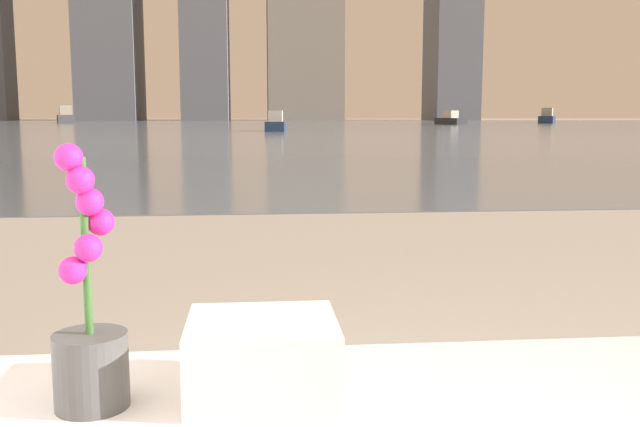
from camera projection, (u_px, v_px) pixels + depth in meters
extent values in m
cylinder|color=#4C4C4C|center=(91.00, 370.00, 1.06)|extent=(0.11, 0.11, 0.11)
cylinder|color=#38662D|center=(85.00, 247.00, 1.04)|extent=(0.01, 0.01, 0.26)
sphere|color=#DB238E|center=(69.00, 157.00, 1.01)|extent=(0.04, 0.04, 0.04)
sphere|color=#DB238E|center=(80.00, 180.00, 1.02)|extent=(0.04, 0.04, 0.04)
sphere|color=#DB238E|center=(90.00, 202.00, 1.03)|extent=(0.04, 0.04, 0.04)
sphere|color=#DB238E|center=(101.00, 222.00, 1.05)|extent=(0.04, 0.04, 0.04)
sphere|color=#DB238E|center=(88.00, 248.00, 1.02)|extent=(0.04, 0.04, 0.04)
sphere|color=#DB238E|center=(73.00, 270.00, 1.02)|extent=(0.04, 0.04, 0.04)
cube|color=silver|center=(263.00, 381.00, 1.12)|extent=(0.23, 0.21, 0.04)
cube|color=silver|center=(262.00, 357.00, 1.11)|extent=(0.23, 0.21, 0.04)
cube|color=silver|center=(262.00, 332.00, 1.11)|extent=(0.23, 0.21, 0.04)
cube|color=slate|center=(255.00, 126.00, 61.46)|extent=(180.00, 110.00, 0.01)
cube|color=navy|center=(547.00, 120.00, 79.00)|extent=(3.43, 4.72, 0.79)
cube|color=#B2A893|center=(547.00, 112.00, 78.88)|extent=(1.77, 2.02, 0.90)
cube|color=#2D2D33|center=(450.00, 121.00, 69.21)|extent=(2.45, 3.79, 0.63)
cube|color=silver|center=(451.00, 114.00, 69.12)|extent=(1.32, 1.58, 0.72)
cube|color=#4C4C51|center=(66.00, 119.00, 80.82)|extent=(3.20, 5.53, 0.92)
cube|color=#B2A893|center=(65.00, 110.00, 80.68)|extent=(1.81, 2.25, 1.05)
cube|color=navy|center=(276.00, 126.00, 41.98)|extent=(1.37, 3.29, 0.56)
cube|color=silver|center=(276.00, 116.00, 41.89)|extent=(0.90, 1.27, 0.64)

